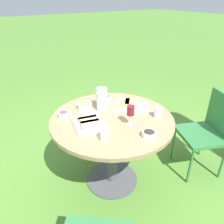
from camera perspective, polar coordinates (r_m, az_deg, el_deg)
ground_plane at (r=2.46m, az=0.00°, el=-17.18°), size 40.00×40.00×0.00m
dining_table at (r=2.05m, az=0.00°, el=-4.91°), size 1.12×1.12×0.77m
chair_near_right at (r=2.50m, az=24.03°, el=-3.86°), size 0.55×0.57×0.89m
water_pitcher at (r=2.07m, az=-2.67°, el=3.33°), size 0.11×0.11×0.22m
wine_glass at (r=1.82m, az=4.88°, el=0.15°), size 0.06×0.06×0.18m
platter_bread_main at (r=1.88m, az=-6.09°, el=-2.60°), size 0.31×0.36×0.06m
platter_charcuterie at (r=2.15m, az=4.47°, el=1.86°), size 0.39×0.38×0.07m
bowl_fries at (r=2.15m, az=-7.12°, el=1.69°), size 0.14×0.14×0.05m
bowl_salad at (r=2.28m, az=-1.44°, el=3.65°), size 0.10×0.10×0.06m
bowl_olives at (r=1.74m, az=9.63°, el=-5.67°), size 0.11×0.11×0.05m
bowl_dip_red at (r=2.03m, az=-12.57°, el=-0.55°), size 0.09×0.09×0.05m
cup_water_near at (r=1.68m, az=-2.04°, el=-6.01°), size 0.07×0.07×0.08m
cup_water_far at (r=2.01m, az=11.84°, el=-0.10°), size 0.06×0.06×0.10m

